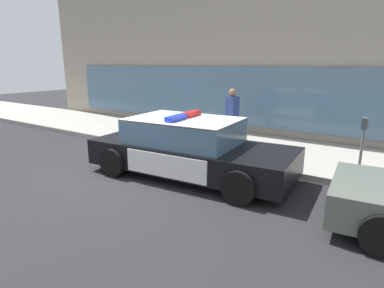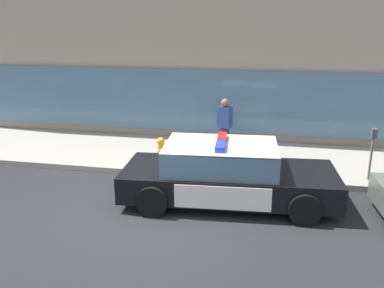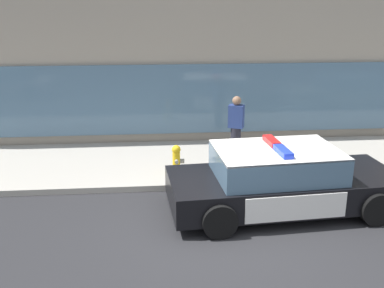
{
  "view_description": "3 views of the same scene",
  "coord_description": "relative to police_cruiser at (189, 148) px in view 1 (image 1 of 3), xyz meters",
  "views": [
    {
      "loc": [
        5.62,
        -5.32,
        2.63
      ],
      "look_at": [
        0.84,
        1.77,
        0.46
      ],
      "focal_mm": 29.84,
      "sensor_mm": 36.0,
      "label": 1
    },
    {
      "loc": [
        2.44,
        -8.02,
        4.01
      ],
      "look_at": [
        0.54,
        1.37,
        1.14
      ],
      "focal_mm": 38.12,
      "sensor_mm": 36.0,
      "label": 2
    },
    {
      "loc": [
        -1.15,
        -7.86,
        4.27
      ],
      "look_at": [
        -0.26,
        2.37,
        1.0
      ],
      "focal_mm": 42.04,
      "sensor_mm": 36.0,
      "label": 3
    }
  ],
  "objects": [
    {
      "name": "sidewalk",
      "position": [
        -1.48,
        2.93,
        -0.6
      ],
      "size": [
        48.0,
        3.5,
        0.15
      ],
      "primitive_type": "cube",
      "color": "#A39E93",
      "rests_on": "ground"
    },
    {
      "name": "fire_hydrant",
      "position": [
        -2.1,
        1.97,
        -0.18
      ],
      "size": [
        0.34,
        0.39,
        0.73
      ],
      "color": "gold",
      "rests_on": "sidewalk"
    },
    {
      "name": "ground",
      "position": [
        -1.48,
        -0.7,
        -0.68
      ],
      "size": [
        48.0,
        48.0,
        0.0
      ],
      "primitive_type": "plane",
      "color": "#262628"
    },
    {
      "name": "pedestrian_on_sidewalk",
      "position": [
        -0.42,
        3.04,
        0.33
      ],
      "size": [
        0.47,
        0.4,
        1.71
      ],
      "rotation": [
        0.0,
        0.0,
        4.31
      ],
      "color": "#23232D",
      "rests_on": "sidewalk"
    },
    {
      "name": "storefront_building",
      "position": [
        0.44,
        9.73,
        3.6
      ],
      "size": [
        23.64,
        10.1,
        8.57
      ],
      "color": "gray",
      "rests_on": "ground"
    },
    {
      "name": "parking_meter",
      "position": [
        3.45,
        1.71,
        0.4
      ],
      "size": [
        0.12,
        0.18,
        1.34
      ],
      "color": "slate",
      "rests_on": "sidewalk"
    },
    {
      "name": "police_cruiser",
      "position": [
        0.0,
        0.0,
        0.0
      ],
      "size": [
        4.96,
        2.42,
        1.49
      ],
      "rotation": [
        0.0,
        0.0,
        0.08
      ],
      "color": "black",
      "rests_on": "ground"
    }
  ]
}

